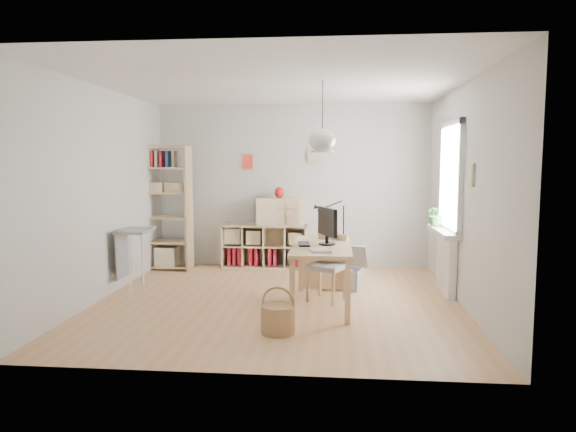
# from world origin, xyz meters

# --- Properties ---
(ground) EXTENTS (4.50, 4.50, 0.00)m
(ground) POSITION_xyz_m (0.00, 0.00, 0.00)
(ground) COLOR tan
(ground) RESTS_ON ground
(room_shell) EXTENTS (4.50, 4.50, 4.50)m
(room_shell) POSITION_xyz_m (0.55, -0.15, 2.00)
(room_shell) COLOR silver
(room_shell) RESTS_ON ground
(window_unit) EXTENTS (0.07, 1.16, 1.46)m
(window_unit) POSITION_xyz_m (2.23, 0.60, 1.55)
(window_unit) COLOR white
(window_unit) RESTS_ON ground
(radiator) EXTENTS (0.10, 0.80, 0.80)m
(radiator) POSITION_xyz_m (2.19, 0.60, 0.40)
(radiator) COLOR white
(radiator) RESTS_ON ground
(windowsill) EXTENTS (0.22, 1.20, 0.06)m
(windowsill) POSITION_xyz_m (2.14, 0.60, 0.83)
(windowsill) COLOR white
(windowsill) RESTS_ON radiator
(desk) EXTENTS (0.70, 1.50, 0.75)m
(desk) POSITION_xyz_m (0.55, -0.15, 0.66)
(desk) COLOR tan
(desk) RESTS_ON ground
(cube_shelf) EXTENTS (1.40, 0.38, 0.72)m
(cube_shelf) POSITION_xyz_m (-0.47, 2.08, 0.30)
(cube_shelf) COLOR tan
(cube_shelf) RESTS_ON ground
(tall_bookshelf) EXTENTS (0.80, 0.38, 2.00)m
(tall_bookshelf) POSITION_xyz_m (-2.04, 1.80, 1.09)
(tall_bookshelf) COLOR tan
(tall_bookshelf) RESTS_ON ground
(side_table) EXTENTS (0.40, 0.55, 0.85)m
(side_table) POSITION_xyz_m (-2.04, 0.35, 0.67)
(side_table) COLOR gray
(side_table) RESTS_ON ground
(chair) EXTENTS (0.54, 0.54, 0.83)m
(chair) POSITION_xyz_m (0.63, 0.13, 0.48)
(chair) COLOR gray
(chair) RESTS_ON ground
(wicker_basket) EXTENTS (0.35, 0.35, 0.49)m
(wicker_basket) POSITION_xyz_m (0.13, -1.20, 0.16)
(wicker_basket) COLOR olive
(wicker_basket) RESTS_ON ground
(storage_chest) EXTENTS (0.69, 0.74, 0.57)m
(storage_chest) POSITION_xyz_m (0.84, 0.82, 0.18)
(storage_chest) COLOR #AFAFAB
(storage_chest) RESTS_ON ground
(monitor) EXTENTS (0.24, 0.49, 0.45)m
(monitor) POSITION_xyz_m (0.61, -0.13, 1.00)
(monitor) COLOR black
(monitor) RESTS_ON desk
(keyboard) EXTENTS (0.17, 0.37, 0.02)m
(keyboard) POSITION_xyz_m (0.34, -0.14, 0.76)
(keyboard) COLOR black
(keyboard) RESTS_ON desk
(task_lamp) EXTENTS (0.43, 0.16, 0.45)m
(task_lamp) POSITION_xyz_m (0.61, 0.42, 1.06)
(task_lamp) COLOR black
(task_lamp) RESTS_ON desk
(yarn_ball) EXTENTS (0.17, 0.17, 0.17)m
(yarn_ball) POSITION_xyz_m (0.66, 0.37, 0.83)
(yarn_ball) COLOR #430814
(yarn_ball) RESTS_ON desk
(paper_tray) EXTENTS (0.26, 0.30, 0.03)m
(paper_tray) POSITION_xyz_m (0.54, -0.62, 0.76)
(paper_tray) COLOR white
(paper_tray) RESTS_ON desk
(drawer_chest) EXTENTS (0.82, 0.50, 0.44)m
(drawer_chest) POSITION_xyz_m (-0.21, 2.04, 0.94)
(drawer_chest) COLOR tan
(drawer_chest) RESTS_ON cube_shelf
(red_vase) EXTENTS (0.15, 0.15, 0.18)m
(red_vase) POSITION_xyz_m (-0.20, 2.04, 1.25)
(red_vase) COLOR maroon
(red_vase) RESTS_ON drawer_chest
(potted_plant) EXTENTS (0.34, 0.30, 0.33)m
(potted_plant) POSITION_xyz_m (2.12, 0.95, 1.03)
(potted_plant) COLOR #235D23
(potted_plant) RESTS_ON windowsill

